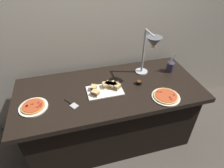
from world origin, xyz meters
TOP-DOWN VIEW (x-y plane):
  - ground_plane at (0.00, 0.00)m, footprint 8.00×8.00m
  - back_wall at (0.00, 0.50)m, footprint 4.40×0.04m
  - buffet_table at (0.00, 0.00)m, footprint 1.90×0.84m
  - heat_lamp at (0.43, 0.04)m, footprint 0.15×0.34m
  - pizza_plate_front at (-0.73, -0.09)m, footprint 0.26×0.26m
  - pizza_plate_center at (0.49, -0.28)m, footprint 0.27×0.27m
  - sandwich_platter at (-0.04, -0.02)m, footprint 0.36×0.22m
  - sauce_cup_near at (0.32, -0.01)m, footprint 0.06×0.06m
  - utensil_holder at (0.75, 0.13)m, footprint 0.08×0.08m
  - serving_spatula at (-0.40, -0.13)m, footprint 0.13×0.16m

SIDE VIEW (x-z plane):
  - ground_plane at x=0.00m, z-range 0.00..0.00m
  - buffet_table at x=0.00m, z-range 0.01..0.77m
  - serving_spatula at x=-0.40m, z-range 0.76..0.77m
  - pizza_plate_front at x=-0.73m, z-range 0.76..0.79m
  - pizza_plate_center at x=0.49m, z-range 0.76..0.79m
  - sauce_cup_near at x=0.32m, z-range 0.76..0.80m
  - sandwich_platter at x=-0.04m, z-range 0.75..0.81m
  - utensil_holder at x=0.75m, z-range 0.70..0.93m
  - heat_lamp at x=0.43m, z-range 0.90..1.42m
  - back_wall at x=0.00m, z-range 0.00..2.40m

